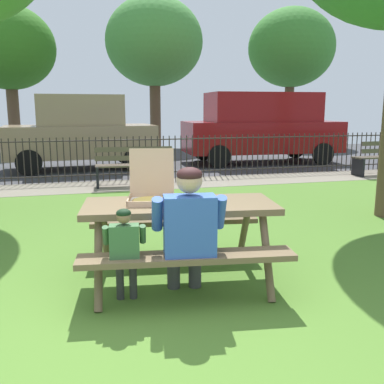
{
  "coord_description": "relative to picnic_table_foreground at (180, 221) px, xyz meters",
  "views": [
    {
      "loc": [
        -0.26,
        -2.71,
        1.66
      ],
      "look_at": [
        0.92,
        1.78,
        0.75
      ],
      "focal_mm": 40.72,
      "sensor_mm": 36.0,
      "label": 1
    }
  ],
  "objects": [
    {
      "name": "ground",
      "position": [
        -0.65,
        0.45,
        -0.61
      ],
      "size": [
        28.0,
        11.28,
        0.02
      ],
      "primitive_type": "cube",
      "color": "#4F7A2B"
    },
    {
      "name": "adult_at_table",
      "position": [
        -0.04,
        -0.5,
        0.06
      ],
      "size": [
        0.63,
        0.63,
        1.19
      ],
      "color": "#3F3F3F",
      "rests_on": "ground"
    },
    {
      "name": "pizza_box_open",
      "position": [
        -0.24,
        0.15,
        0.27
      ],
      "size": [
        0.52,
        0.54,
        0.49
      ],
      "color": "tan",
      "rests_on": "picnic_table_foreground"
    },
    {
      "name": "far_tree_center",
      "position": [
        2.31,
        14.33,
        3.64
      ],
      "size": [
        3.94,
        3.94,
        6.04
      ],
      "color": "brown",
      "rests_on": "ground"
    },
    {
      "name": "picnic_table_foreground",
      "position": [
        0.0,
        0.0,
        0.0
      ],
      "size": [
        1.98,
        1.7,
        0.79
      ],
      "color": "brown",
      "rests_on": "ground"
    },
    {
      "name": "iron_fence_streetside",
      "position": [
        -0.65,
        6.09,
        -0.09
      ],
      "size": [
        20.31,
        0.03,
        1.0
      ],
      "color": "#2D2823",
      "rests_on": "ground"
    },
    {
      "name": "park_bench_center",
      "position": [
        0.23,
        5.25,
        -0.18
      ],
      "size": [
        1.62,
        0.56,
        0.85
      ],
      "color": "brown",
      "rests_on": "ground"
    },
    {
      "name": "parked_car_left",
      "position": [
        -0.81,
        8.29,
        0.41
      ],
      "size": [
        3.99,
        2.02,
        1.98
      ],
      "color": "#9F8365",
      "rests_on": "ground"
    },
    {
      "name": "child_at_table",
      "position": [
        -0.57,
        -0.46,
        -0.08
      ],
      "size": [
        0.36,
        0.36,
        0.87
      ],
      "color": "#363636",
      "rests_on": "ground"
    },
    {
      "name": "street_asphalt",
      "position": [
        -0.65,
        9.84,
        -0.6
      ],
      "size": [
        28.0,
        7.51,
        0.01
      ],
      "primitive_type": "cube",
      "color": "#38383D"
    },
    {
      "name": "far_tree_midleft",
      "position": [
        -3.23,
        14.33,
        3.23
      ],
      "size": [
        3.45,
        3.45,
        5.41
      ],
      "color": "brown",
      "rests_on": "ground"
    },
    {
      "name": "parked_car_center",
      "position": [
        4.46,
        8.29,
        0.5
      ],
      "size": [
        4.68,
        2.12,
        2.08
      ],
      "color": "maroon",
      "rests_on": "ground"
    },
    {
      "name": "far_tree_midright",
      "position": [
        8.42,
        14.33,
        3.61
      ],
      "size": [
        3.78,
        3.78,
        5.93
      ],
      "color": "brown",
      "rests_on": "ground"
    },
    {
      "name": "cobblestone_walkway",
      "position": [
        -0.65,
        5.39,
        -0.6
      ],
      "size": [
        28.0,
        1.4,
        0.01
      ],
      "primitive_type": "cube",
      "color": "gray"
    }
  ]
}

